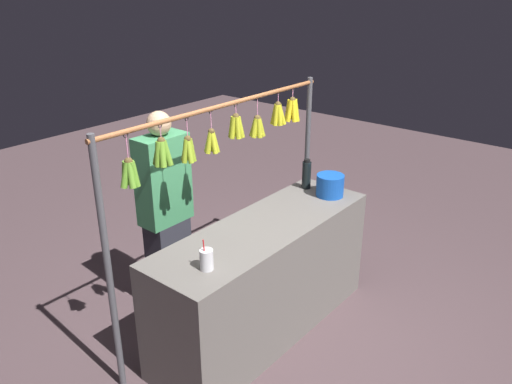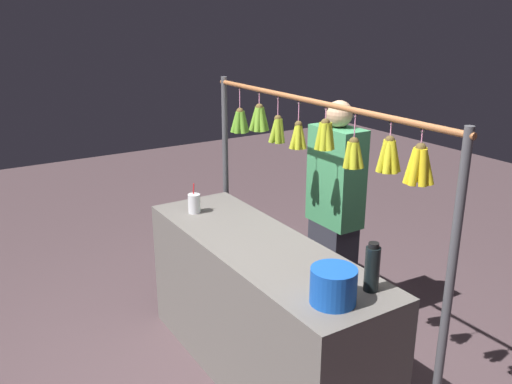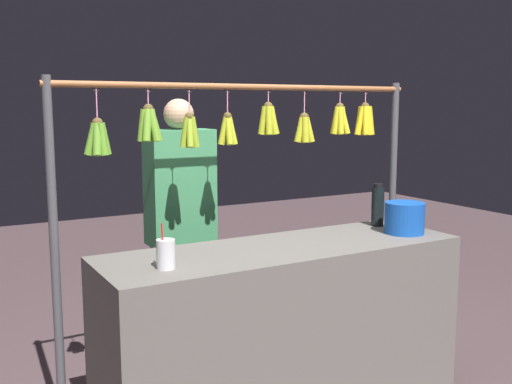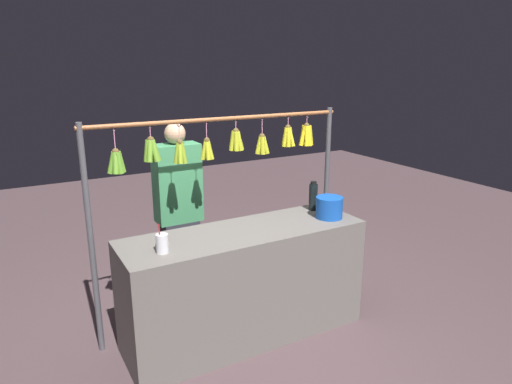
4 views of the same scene
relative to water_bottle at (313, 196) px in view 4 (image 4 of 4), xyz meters
The scene contains 7 objects.
ground_plane 1.29m from the water_bottle, 11.94° to the left, with size 12.00×12.00×0.00m, color #503D41.
market_counter 0.97m from the water_bottle, 11.94° to the left, with size 1.92×0.60×0.90m, color #66605B.
display_rack 0.84m from the water_bottle, 15.04° to the right, with size 2.20×0.14×1.76m.
water_bottle is the anchor object (origin of this frame).
blue_bucket 0.24m from the water_bottle, 87.91° to the left, with size 0.22×0.22×0.18m, color blue.
drink_cup 1.47m from the water_bottle, 10.15° to the left, with size 0.08×0.08×0.21m.
vendor_person 1.20m from the water_bottle, 31.49° to the right, with size 0.39×0.21×1.66m.
Camera 4 is at (1.55, 2.92, 2.15)m, focal length 32.13 mm.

